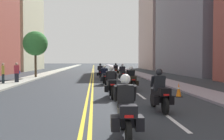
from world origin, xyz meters
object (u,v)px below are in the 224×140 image
(motorcycle_2, at_px, (111,85))
(motorcycle_5, at_px, (122,74))
(motorcycle_0, at_px, (126,113))
(traffic_cone_0, at_px, (179,90))
(motorcycle_7, at_px, (116,71))
(pedestrian_1, at_px, (17,73))
(street_tree_1, at_px, (35,44))
(motorcycle_3, at_px, (131,80))
(pedestrian_2, at_px, (3,73))
(motorcycle_1, at_px, (160,94))
(motorcycle_6, at_px, (100,72))
(motorcycle_4, at_px, (105,76))

(motorcycle_2, bearing_deg, motorcycle_5, 80.31)
(motorcycle_0, relative_size, traffic_cone_0, 2.76)
(motorcycle_5, bearing_deg, motorcycle_7, 88.72)
(motorcycle_0, bearing_deg, pedestrian_1, 116.40)
(motorcycle_5, distance_m, traffic_cone_0, 10.63)
(street_tree_1, bearing_deg, motorcycle_0, -72.05)
(motorcycle_0, distance_m, motorcycle_3, 10.41)
(pedestrian_2, bearing_deg, motorcycle_3, 46.37)
(traffic_cone_0, bearing_deg, motorcycle_2, -179.38)
(motorcycle_1, xyz_separation_m, motorcycle_3, (-0.08, 6.95, -0.02))
(motorcycle_2, xyz_separation_m, motorcycle_7, (1.80, 18.40, -0.01))
(motorcycle_2, relative_size, motorcycle_3, 0.98)
(pedestrian_1, distance_m, street_tree_1, 7.32)
(motorcycle_7, height_order, pedestrian_1, pedestrian_1)
(motorcycle_2, height_order, street_tree_1, street_tree_1)
(motorcycle_6, height_order, street_tree_1, street_tree_1)
(traffic_cone_0, bearing_deg, motorcycle_6, 105.23)
(motorcycle_5, xyz_separation_m, motorcycle_7, (0.04, 7.90, 0.01))
(motorcycle_6, bearing_deg, street_tree_1, 168.71)
(motorcycle_0, distance_m, motorcycle_5, 17.59)
(motorcycle_7, bearing_deg, motorcycle_5, -88.59)
(motorcycle_1, bearing_deg, motorcycle_6, 93.52)
(motorcycle_5, xyz_separation_m, pedestrian_2, (-9.99, -2.69, 0.25))
(motorcycle_1, bearing_deg, motorcycle_4, 96.27)
(motorcycle_2, height_order, motorcycle_3, motorcycle_2)
(motorcycle_5, bearing_deg, street_tree_1, 150.52)
(motorcycle_1, relative_size, pedestrian_2, 1.23)
(motorcycle_3, bearing_deg, pedestrian_2, 152.45)
(pedestrian_2, bearing_deg, motorcycle_4, 67.39)
(motorcycle_3, relative_size, pedestrian_2, 1.25)
(motorcycle_6, bearing_deg, pedestrian_2, -142.51)
(motorcycle_3, height_order, motorcycle_7, motorcycle_7)
(motorcycle_7, relative_size, traffic_cone_0, 2.94)
(motorcycle_3, distance_m, motorcycle_5, 7.21)
(motorcycle_6, relative_size, motorcycle_7, 1.00)
(motorcycle_1, relative_size, motorcycle_4, 1.04)
(motorcycle_3, xyz_separation_m, motorcycle_7, (0.27, 15.10, 0.03))
(motorcycle_0, height_order, motorcycle_3, motorcycle_0)
(pedestrian_1, xyz_separation_m, street_tree_1, (0.05, 6.72, 2.91))
(motorcycle_0, bearing_deg, motorcycle_1, 64.04)
(motorcycle_1, bearing_deg, motorcycle_2, 111.32)
(motorcycle_7, xyz_separation_m, pedestrian_1, (-9.24, -9.64, 0.25))
(motorcycle_5, distance_m, motorcycle_7, 7.90)
(motorcycle_5, bearing_deg, pedestrian_2, -165.89)
(pedestrian_2, bearing_deg, motorcycle_5, 86.27)
(motorcycle_3, xyz_separation_m, pedestrian_1, (-8.97, 5.46, 0.28))
(motorcycle_6, relative_size, pedestrian_1, 1.24)
(pedestrian_2, relative_size, street_tree_1, 0.34)
(motorcycle_1, relative_size, pedestrian_1, 1.22)
(motorcycle_2, xyz_separation_m, motorcycle_4, (-0.06, 7.27, -0.03))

